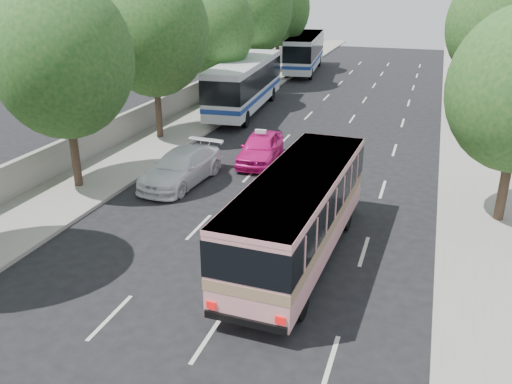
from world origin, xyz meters
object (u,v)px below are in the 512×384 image
at_px(white_pickup, 181,167).
at_px(tour_coach_front, 245,81).
at_px(pink_bus, 299,207).
at_px(tour_coach_rear, 305,50).
at_px(pink_taxi, 261,148).

relative_size(white_pickup, tour_coach_front, 0.44).
xyz_separation_m(pink_bus, tour_coach_rear, (-8.40, 36.01, 0.22)).
height_order(pink_taxi, tour_coach_front, tour_coach_front).
relative_size(white_pickup, tour_coach_rear, 0.44).
height_order(pink_taxi, white_pickup, pink_taxi).
distance_m(pink_bus, tour_coach_front, 20.84).
relative_size(pink_taxi, tour_coach_front, 0.38).
height_order(pink_taxi, tour_coach_rear, tour_coach_rear).
relative_size(pink_bus, tour_coach_front, 0.81).
xyz_separation_m(pink_taxi, white_pickup, (-2.50, -3.84, -0.01)).
xyz_separation_m(pink_bus, white_pickup, (-6.67, 5.20, -1.11)).
height_order(pink_bus, tour_coach_rear, tour_coach_rear).
relative_size(pink_bus, pink_taxi, 2.14).
relative_size(pink_bus, white_pickup, 1.84).
bearing_deg(tour_coach_rear, pink_bus, -83.26).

